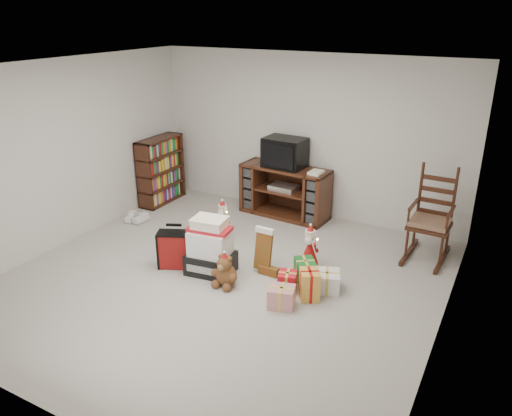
{
  "coord_description": "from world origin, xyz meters",
  "views": [
    {
      "loc": [
        2.9,
        -4.48,
        3.08
      ],
      "look_at": [
        0.14,
        0.6,
        0.76
      ],
      "focal_mm": 35.0,
      "sensor_mm": 36.0,
      "label": 1
    }
  ],
  "objects_px": {
    "gift_pile": "(211,250)",
    "crt_television": "(285,153)",
    "sneaker_pair": "(136,219)",
    "teddy_bear": "(226,272)",
    "gift_cluster": "(299,281)",
    "rocking_chair": "(430,226)",
    "mrs_claus_figurine": "(223,222)",
    "santa_figurine": "(309,250)",
    "red_suitcase": "(174,250)",
    "bookshelf": "(161,171)",
    "tv_stand": "(285,191)"
  },
  "relations": [
    {
      "from": "gift_cluster",
      "to": "crt_television",
      "type": "relative_size",
      "value": 1.37
    },
    {
      "from": "red_suitcase",
      "to": "gift_pile",
      "type": "bearing_deg",
      "value": -12.47
    },
    {
      "from": "teddy_bear",
      "to": "crt_television",
      "type": "distance_m",
      "value": 2.48
    },
    {
      "from": "mrs_claus_figurine",
      "to": "gift_cluster",
      "type": "xyz_separation_m",
      "value": [
        1.59,
        -0.87,
        -0.08
      ]
    },
    {
      "from": "santa_figurine",
      "to": "crt_television",
      "type": "xyz_separation_m",
      "value": [
        -1.03,
        1.39,
        0.81
      ]
    },
    {
      "from": "rocking_chair",
      "to": "gift_pile",
      "type": "relative_size",
      "value": 1.77
    },
    {
      "from": "tv_stand",
      "to": "bookshelf",
      "type": "height_order",
      "value": "bookshelf"
    },
    {
      "from": "tv_stand",
      "to": "sneaker_pair",
      "type": "xyz_separation_m",
      "value": [
        -1.9,
        -1.34,
        -0.35
      ]
    },
    {
      "from": "gift_cluster",
      "to": "gift_pile",
      "type": "bearing_deg",
      "value": -174.66
    },
    {
      "from": "rocking_chair",
      "to": "red_suitcase",
      "type": "bearing_deg",
      "value": -144.18
    },
    {
      "from": "bookshelf",
      "to": "gift_pile",
      "type": "relative_size",
      "value": 1.54
    },
    {
      "from": "red_suitcase",
      "to": "sneaker_pair",
      "type": "distance_m",
      "value": 1.68
    },
    {
      "from": "gift_pile",
      "to": "crt_television",
      "type": "height_order",
      "value": "crt_television"
    },
    {
      "from": "rocking_chair",
      "to": "mrs_claus_figurine",
      "type": "relative_size",
      "value": 2.28
    },
    {
      "from": "gift_pile",
      "to": "crt_television",
      "type": "bearing_deg",
      "value": 82.54
    },
    {
      "from": "bookshelf",
      "to": "mrs_claus_figurine",
      "type": "height_order",
      "value": "bookshelf"
    },
    {
      "from": "santa_figurine",
      "to": "mrs_claus_figurine",
      "type": "relative_size",
      "value": 1.04
    },
    {
      "from": "crt_television",
      "to": "sneaker_pair",
      "type": "bearing_deg",
      "value": -141.67
    },
    {
      "from": "tv_stand",
      "to": "rocking_chair",
      "type": "distance_m",
      "value": 2.31
    },
    {
      "from": "teddy_bear",
      "to": "gift_cluster",
      "type": "distance_m",
      "value": 0.88
    },
    {
      "from": "tv_stand",
      "to": "gift_pile",
      "type": "bearing_deg",
      "value": -86.17
    },
    {
      "from": "rocking_chair",
      "to": "teddy_bear",
      "type": "height_order",
      "value": "rocking_chair"
    },
    {
      "from": "bookshelf",
      "to": "red_suitcase",
      "type": "bearing_deg",
      "value": -48.09
    },
    {
      "from": "gift_pile",
      "to": "santa_figurine",
      "type": "relative_size",
      "value": 1.24
    },
    {
      "from": "red_suitcase",
      "to": "teddy_bear",
      "type": "height_order",
      "value": "red_suitcase"
    },
    {
      "from": "rocking_chair",
      "to": "gift_cluster",
      "type": "height_order",
      "value": "rocking_chair"
    },
    {
      "from": "mrs_claus_figurine",
      "to": "gift_cluster",
      "type": "distance_m",
      "value": 1.82
    },
    {
      "from": "rocking_chair",
      "to": "tv_stand",
      "type": "bearing_deg",
      "value": 172.82
    },
    {
      "from": "santa_figurine",
      "to": "teddy_bear",
      "type": "bearing_deg",
      "value": -126.69
    },
    {
      "from": "red_suitcase",
      "to": "santa_figurine",
      "type": "relative_size",
      "value": 0.98
    },
    {
      "from": "santa_figurine",
      "to": "mrs_claus_figurine",
      "type": "xyz_separation_m",
      "value": [
        -1.45,
        0.25,
        -0.01
      ]
    },
    {
      "from": "rocking_chair",
      "to": "santa_figurine",
      "type": "bearing_deg",
      "value": -139.29
    },
    {
      "from": "rocking_chair",
      "to": "sneaker_pair",
      "type": "distance_m",
      "value": 4.31
    },
    {
      "from": "red_suitcase",
      "to": "teddy_bear",
      "type": "relative_size",
      "value": 1.43
    },
    {
      "from": "bookshelf",
      "to": "red_suitcase",
      "type": "height_order",
      "value": "bookshelf"
    },
    {
      "from": "teddy_bear",
      "to": "red_suitcase",
      "type": "bearing_deg",
      "value": 174.4
    },
    {
      "from": "red_suitcase",
      "to": "sneaker_pair",
      "type": "relative_size",
      "value": 1.63
    },
    {
      "from": "gift_pile",
      "to": "red_suitcase",
      "type": "bearing_deg",
      "value": -175.59
    },
    {
      "from": "bookshelf",
      "to": "mrs_claus_figurine",
      "type": "relative_size",
      "value": 1.98
    },
    {
      "from": "rocking_chair",
      "to": "sneaker_pair",
      "type": "bearing_deg",
      "value": -164.93
    },
    {
      "from": "teddy_bear",
      "to": "sneaker_pair",
      "type": "height_order",
      "value": "teddy_bear"
    },
    {
      "from": "teddy_bear",
      "to": "gift_cluster",
      "type": "xyz_separation_m",
      "value": [
        0.82,
        0.29,
        -0.04
      ]
    },
    {
      "from": "red_suitcase",
      "to": "gift_cluster",
      "type": "height_order",
      "value": "red_suitcase"
    },
    {
      "from": "sneaker_pair",
      "to": "crt_television",
      "type": "relative_size",
      "value": 0.54
    },
    {
      "from": "tv_stand",
      "to": "red_suitcase",
      "type": "height_order",
      "value": "tv_stand"
    },
    {
      "from": "red_suitcase",
      "to": "sneaker_pair",
      "type": "bearing_deg",
      "value": 123.22
    },
    {
      "from": "teddy_bear",
      "to": "rocking_chair",
      "type": "bearing_deg",
      "value": 44.72
    },
    {
      "from": "gift_pile",
      "to": "mrs_claus_figurine",
      "type": "bearing_deg",
      "value": 106.24
    },
    {
      "from": "bookshelf",
      "to": "gift_pile",
      "type": "xyz_separation_m",
      "value": [
        2.09,
        -1.68,
        -0.22
      ]
    },
    {
      "from": "tv_stand",
      "to": "gift_cluster",
      "type": "bearing_deg",
      "value": -56.25
    }
  ]
}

